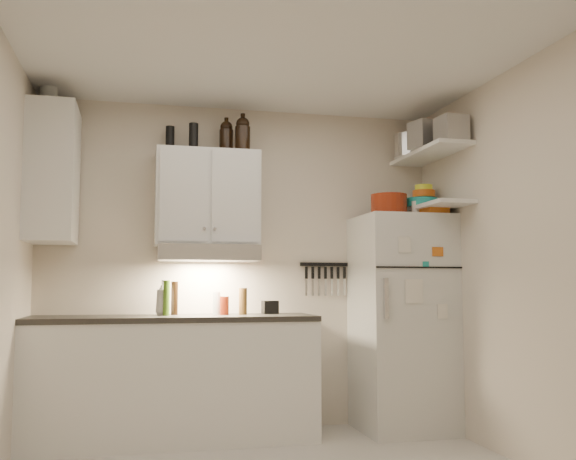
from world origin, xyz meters
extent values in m
cube|color=silver|center=(0.00, 0.00, 2.61)|extent=(3.20, 3.00, 0.02)
cube|color=beige|center=(0.00, 1.51, 1.30)|extent=(3.20, 0.02, 2.60)
cube|color=beige|center=(1.61, 0.00, 1.30)|extent=(0.02, 3.00, 2.60)
cube|color=white|center=(-0.55, 1.20, 0.44)|extent=(2.10, 0.60, 0.88)
cube|color=#2D2B27|center=(-0.55, 1.20, 0.90)|extent=(2.10, 0.62, 0.04)
cube|color=white|center=(-0.30, 1.33, 1.83)|extent=(0.80, 0.33, 0.75)
cube|color=white|center=(-1.44, 1.20, 1.95)|extent=(0.33, 0.55, 1.00)
cube|color=silver|center=(-0.30, 1.27, 1.39)|extent=(0.76, 0.46, 0.12)
cube|color=silver|center=(1.25, 1.16, 0.85)|extent=(0.70, 0.68, 1.70)
cube|color=white|center=(1.45, 1.02, 2.20)|extent=(0.30, 0.95, 0.03)
cube|color=white|center=(1.45, 1.02, 1.76)|extent=(0.30, 0.95, 0.03)
cube|color=black|center=(0.70, 1.49, 1.32)|extent=(0.42, 0.02, 0.03)
cylinder|color=maroon|center=(1.12, 1.08, 1.78)|extent=(0.35, 0.35, 0.17)
cube|color=#CC6319|center=(1.43, 0.95, 1.74)|extent=(0.20, 0.24, 0.07)
cylinder|color=silver|center=(1.32, 1.02, 1.75)|extent=(0.09, 0.09, 0.11)
cylinder|color=silver|center=(1.39, 1.26, 2.31)|extent=(0.35, 0.35, 0.19)
cube|color=#AAAAAD|center=(1.37, 0.93, 2.32)|extent=(0.26, 0.24, 0.22)
cube|color=#AAAAAD|center=(1.46, 0.66, 2.31)|extent=(0.22, 0.22, 0.20)
cylinder|color=teal|center=(1.46, 1.24, 1.82)|extent=(0.23, 0.23, 0.09)
cylinder|color=#E35A15|center=(1.46, 1.17, 1.90)|extent=(0.18, 0.18, 0.06)
cylinder|color=#E4F32A|center=(1.46, 1.17, 1.95)|extent=(0.14, 0.14, 0.05)
cylinder|color=teal|center=(1.40, 1.08, 1.81)|extent=(0.27, 0.27, 0.07)
cylinder|color=black|center=(-0.42, 1.30, 2.31)|extent=(0.09, 0.09, 0.21)
cylinder|color=black|center=(-0.59, 1.41, 2.30)|extent=(0.09, 0.09, 0.20)
cylinder|color=silver|center=(-1.49, 1.24, 2.54)|extent=(0.16, 0.16, 0.17)
imported|color=white|center=(-0.63, 1.27, 1.07)|extent=(0.12, 0.12, 0.30)
cylinder|color=brown|center=(-0.03, 1.25, 1.02)|extent=(0.08, 0.08, 0.20)
cylinder|color=#3D6419|center=(-0.61, 1.21, 1.05)|extent=(0.05, 0.05, 0.26)
cylinder|color=black|center=(-0.54, 1.32, 1.05)|extent=(0.06, 0.06, 0.25)
cylinder|color=silver|center=(-0.22, 1.31, 1.01)|extent=(0.07, 0.07, 0.17)
cylinder|color=maroon|center=(-0.17, 1.24, 0.99)|extent=(0.09, 0.09, 0.14)
cube|color=black|center=(0.21, 1.35, 0.97)|extent=(0.13, 0.10, 0.10)
camera|label=1|loc=(-0.81, -3.67, 1.14)|focal=40.00mm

